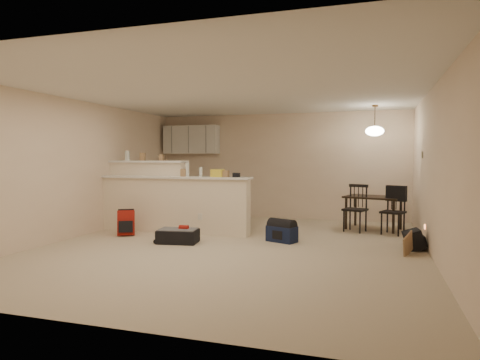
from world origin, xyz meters
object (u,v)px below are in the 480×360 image
at_px(navy_duffel, 282,234).
at_px(dining_table, 374,200).
at_px(suitcase, 178,236).
at_px(red_backpack, 126,223).
at_px(dining_chair_near, 355,208).
at_px(pendant_lamp, 375,131).
at_px(black_daypack, 414,240).
at_px(dining_chair_far, 393,211).

bearing_deg(navy_duffel, dining_table, 72.75).
xyz_separation_m(suitcase, red_backpack, (-1.23, 0.34, 0.12)).
xyz_separation_m(dining_table, dining_chair_near, (-0.34, -0.39, -0.13)).
height_order(pendant_lamp, suitcase, pendant_lamp).
bearing_deg(dining_table, navy_duffel, -113.27).
height_order(dining_table, black_daypack, dining_table).
xyz_separation_m(dining_chair_near, red_backpack, (-4.05, -1.70, -0.23)).
relative_size(dining_chair_near, suitcase, 1.39).
relative_size(suitcase, navy_duffel, 1.33).
distance_m(dining_table, dining_chair_near, 0.53).
height_order(navy_duffel, black_daypack, black_daypack).
bearing_deg(dining_chair_near, red_backpack, -137.68).
relative_size(navy_duffel, black_daypack, 1.44).
distance_m(pendant_lamp, red_backpack, 5.17).
height_order(dining_chair_near, dining_chair_far, dining_chair_near).
relative_size(dining_table, red_backpack, 2.67).
height_order(dining_chair_near, black_daypack, dining_chair_near).
xyz_separation_m(pendant_lamp, dining_chair_near, (-0.34, -0.39, -1.53)).
distance_m(dining_table, pendant_lamp, 1.40).
height_order(pendant_lamp, dining_chair_far, pendant_lamp).
xyz_separation_m(dining_chair_near, dining_chair_far, (0.70, -0.10, -0.01)).
height_order(dining_table, pendant_lamp, pendant_lamp).
height_order(dining_table, navy_duffel, dining_table).
bearing_deg(dining_chair_far, black_daypack, -56.66).
xyz_separation_m(dining_table, pendant_lamp, (-0.00, 0.00, 1.40)).
height_order(dining_table, dining_chair_near, dining_chair_near).
bearing_deg(dining_table, black_daypack, -54.90).
relative_size(dining_chair_near, red_backpack, 2.00).
bearing_deg(navy_duffel, black_daypack, 22.35).
bearing_deg(pendant_lamp, black_daypack, -71.24).
xyz_separation_m(pendant_lamp, navy_duffel, (-1.50, -1.81, -1.85)).
height_order(pendant_lamp, dining_chair_near, pendant_lamp).
bearing_deg(red_backpack, navy_duffel, -23.93).
relative_size(dining_table, pendant_lamp, 1.99).
xyz_separation_m(dining_table, dining_chair_far, (0.35, -0.49, -0.14)).
height_order(dining_table, suitcase, dining_table).
bearing_deg(black_daypack, red_backpack, 86.21).
distance_m(dining_table, suitcase, 4.02).
distance_m(suitcase, navy_duffel, 1.78).
bearing_deg(suitcase, dining_chair_far, 20.78).
distance_m(pendant_lamp, suitcase, 4.41).
bearing_deg(navy_duffel, red_backpack, -152.26).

